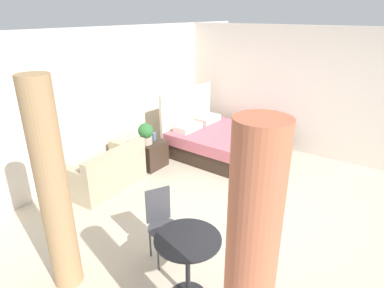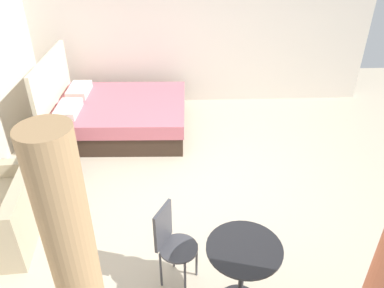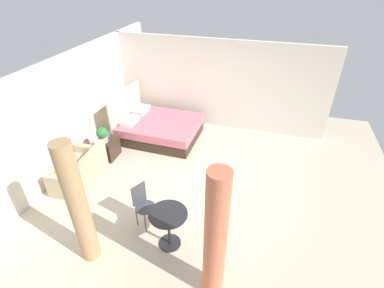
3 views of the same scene
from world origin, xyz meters
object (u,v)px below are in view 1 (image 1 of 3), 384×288
Objects in this scene: bed at (224,142)px; nightstand at (152,155)px; vase at (154,136)px; cafe_chair_near_window at (161,219)px; potted_plant at (146,133)px; balcony_table at (188,257)px; couch at (106,173)px.

nightstand is at bearing 146.01° from bed.
cafe_chair_near_window is at bearing -136.22° from vase.
potted_plant reaches higher than cafe_chair_near_window.
nightstand is 3.21m from balcony_table.
nightstand is at bearing 48.91° from balcony_table.
nightstand is at bearing -5.87° from couch.
couch is at bearing 68.54° from cafe_chair_near_window.
nightstand is 2.53m from cafe_chair_near_window.
bed is at bearing 25.00° from balcony_table.
nightstand is (1.03, -0.11, -0.01)m from couch.
couch is 1.53× the size of cafe_chair_near_window.
nightstand is 1.34× the size of potted_plant.
couch is 9.18× the size of vase.
balcony_table is (-1.07, -2.52, 0.26)m from couch.
balcony_table is (-2.22, -2.45, -0.05)m from vase.
potted_plant is at bearing -4.64° from couch.
vase is (0.12, 0.04, 0.33)m from nightstand.
cafe_chair_near_window reaches higher than couch.
vase is (-1.14, 0.88, 0.28)m from bed.
balcony_table is at bearing -129.36° from potted_plant.
cafe_chair_near_window is (-3.03, -0.93, 0.24)m from bed.
potted_plant is at bearing -178.03° from vase.
bed is at bearing -33.99° from nightstand.
cafe_chair_near_window is (0.33, 0.64, 0.01)m from balcony_table.
couch is at bearing 176.61° from vase.
potted_plant is 2.66× the size of vase.
bed is 3.71m from balcony_table.
bed is 1.47m from vase.
bed is 5.42× the size of potted_plant.
couch is 2.75m from balcony_table.
potted_plant is (0.93, -0.08, 0.45)m from couch.
couch is 3.46× the size of potted_plant.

